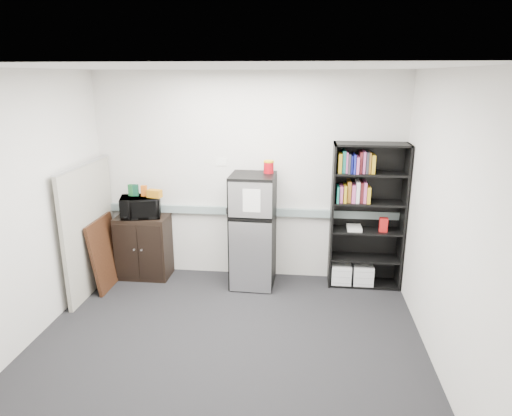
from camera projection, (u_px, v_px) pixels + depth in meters
The scene contains 18 objects.
floor at pixel (227, 344), 4.65m from camera, with size 4.00×4.00×0.00m, color black.
wall_back at pixel (248, 178), 5.94m from camera, with size 4.00×0.02×2.70m, color silver.
wall_right at pixel (445, 225), 4.06m from camera, with size 0.02×3.50×2.70m, color silver.
wall_left at pixel (24, 211), 4.48m from camera, with size 0.02×3.50×2.70m, color silver.
ceiling at pixel (221, 67), 3.89m from camera, with size 4.00×3.50×0.02m, color white.
electrical_raceway at pixel (248, 211), 6.04m from camera, with size 3.92×0.05×0.10m, color gray.
wall_note at pixel (221, 162), 5.92m from camera, with size 0.14×0.00×0.10m, color white.
bookshelf at pixel (365, 213), 5.71m from camera, with size 0.90×0.34×1.85m.
cubicle_partition at pixel (89, 228), 5.65m from camera, with size 0.06×1.30×1.62m.
cabinet at pixel (144, 247), 6.11m from camera, with size 0.68×0.45×0.85m.
microwave at pixel (141, 207), 5.94m from camera, with size 0.50×0.34×0.28m, color black.
snack_box_a at pixel (131, 190), 5.92m from camera, with size 0.07×0.05×0.15m, color #1A5D2D.
snack_box_b at pixel (136, 190), 5.92m from camera, with size 0.07×0.05×0.15m, color #0D3C28.
snack_box_c at pixel (144, 191), 5.90m from camera, with size 0.07×0.05×0.14m, color #D05C13.
snack_bag at pixel (154, 194), 5.85m from camera, with size 0.18×0.10×0.10m, color #BC7312.
refrigerator at pixel (253, 231), 5.79m from camera, with size 0.56×0.59×1.46m.
coffee_can at pixel (269, 166), 5.66m from camera, with size 0.13×0.13×0.18m.
framed_poster at pixel (105, 253), 5.82m from camera, with size 0.16×0.70×0.90m.
Camera 1 is at (0.74, -4.02, 2.64)m, focal length 32.00 mm.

